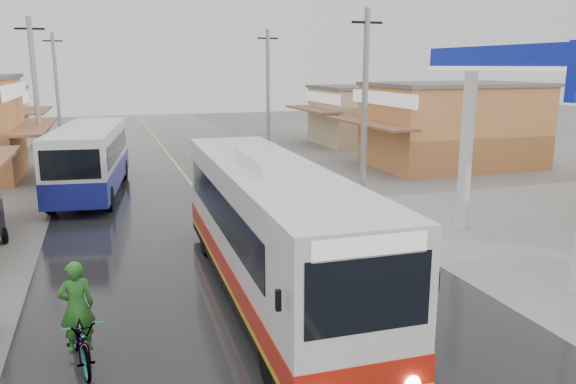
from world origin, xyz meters
The scene contains 8 objects.
road centered at (0.00, 15.00, 0.01)m, with size 12.00×90.00×0.02m, color black.
centre_line centered at (0.00, 15.00, 0.02)m, with size 0.15×90.00×0.01m, color #D8CC4C.
shopfronts_right centered at (15.00, 12.00, 0.00)m, with size 11.00×44.00×4.80m, color beige, non-canonical shape.
utility_poles_left centered at (-7.00, 16.00, 0.00)m, with size 1.60×50.00×8.00m, color gray, non-canonical shape.
utility_poles_right centered at (7.00, 15.00, 0.00)m, with size 1.60×36.00×8.00m, color gray, non-canonical shape.
coach_bus centered at (-0.16, 5.37, 1.72)m, with size 2.80×11.45×3.56m.
second_bus centered at (-4.53, 18.57, 1.62)m, with size 3.59×9.30×3.01m.
cyclist centered at (-4.57, 3.20, 0.72)m, with size 1.07×2.12×2.18m.
Camera 1 is at (-3.87, -7.33, 5.64)m, focal length 35.00 mm.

